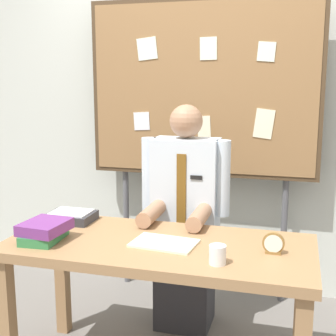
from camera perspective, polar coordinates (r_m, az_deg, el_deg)
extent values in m
cube|color=silver|center=(3.46, 4.87, 7.23)|extent=(6.40, 0.08, 2.70)
cube|color=#9E754C|center=(2.39, -1.14, -9.63)|extent=(1.54, 0.69, 0.05)
cube|color=#9E754C|center=(2.60, -19.05, -17.59)|extent=(0.07, 0.07, 0.70)
cube|color=#9E754C|center=(3.04, -12.78, -12.99)|extent=(0.07, 0.07, 0.70)
cube|color=#9E754C|center=(2.71, 15.93, -16.14)|extent=(0.07, 0.07, 0.70)
cube|color=#2D2D33|center=(3.10, 2.09, -14.87)|extent=(0.34, 0.30, 0.44)
cube|color=silver|center=(2.89, 2.17, -3.99)|extent=(0.40, 0.22, 0.77)
sphere|color=#A87A5B|center=(2.81, 2.24, 5.74)|extent=(0.20, 0.20, 0.20)
cylinder|color=silver|center=(2.90, -2.33, -0.76)|extent=(0.09, 0.09, 0.46)
cylinder|color=silver|center=(2.79, 6.69, -1.27)|extent=(0.09, 0.09, 0.46)
cylinder|color=#A87A5B|center=(2.69, -2.05, -5.58)|extent=(0.09, 0.30, 0.09)
cylinder|color=#A87A5B|center=(2.62, 3.82, -6.03)|extent=(0.09, 0.30, 0.09)
cube|color=brown|center=(2.77, 1.62, -3.41)|extent=(0.06, 0.01, 0.50)
cube|color=black|center=(2.72, 3.47, -1.17)|extent=(0.07, 0.01, 0.02)
cube|color=#4C3823|center=(3.26, 4.24, 9.60)|extent=(1.61, 0.05, 1.21)
cube|color=olive|center=(3.25, 4.19, 9.60)|extent=(1.55, 0.04, 1.15)
cylinder|color=#59595E|center=(3.63, -5.10, -6.96)|extent=(0.04, 0.04, 0.92)
cylinder|color=#59595E|center=(3.41, 13.92, -8.41)|extent=(0.04, 0.04, 0.92)
cube|color=#F4EFCC|center=(3.18, 11.65, 5.32)|extent=(0.14, 0.00, 0.21)
cube|color=silver|center=(3.17, 11.94, 13.75)|extent=(0.12, 0.00, 0.13)
cube|color=silver|center=(3.22, 4.95, 14.35)|extent=(0.12, 0.00, 0.15)
cube|color=silver|center=(3.33, -2.57, 14.36)|extent=(0.16, 0.00, 0.16)
cube|color=#F4EFCC|center=(3.24, 4.43, 4.69)|extent=(0.10, 0.00, 0.19)
cube|color=white|center=(3.35, -3.24, 5.74)|extent=(0.12, 0.00, 0.13)
cube|color=#337F47|center=(2.48, -14.91, -8.03)|extent=(0.18, 0.26, 0.05)
cube|color=#72337F|center=(2.46, -14.81, -6.96)|extent=(0.22, 0.25, 0.05)
cube|color=#F4EFCC|center=(2.35, -0.46, -9.17)|extent=(0.33, 0.24, 0.01)
cylinder|color=olive|center=(2.27, 12.77, -8.92)|extent=(0.10, 0.02, 0.10)
cylinder|color=white|center=(2.26, 12.75, -9.03)|extent=(0.08, 0.00, 0.08)
cube|color=olive|center=(2.29, 12.72, -10.00)|extent=(0.07, 0.04, 0.01)
cylinder|color=white|center=(2.11, 6.08, -10.49)|extent=(0.08, 0.08, 0.09)
cube|color=#333338|center=(2.77, -11.74, -5.87)|extent=(0.26, 0.20, 0.05)
cube|color=white|center=(2.76, -11.77, -5.30)|extent=(0.22, 0.17, 0.01)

